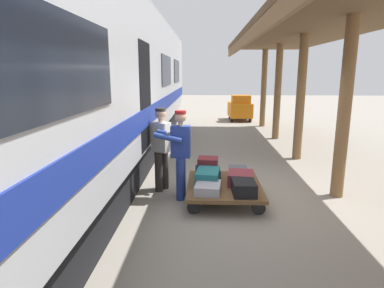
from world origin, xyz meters
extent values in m
plane|color=gray|center=(0.00, 0.00, 0.00)|extent=(60.00, 60.00, 0.00)
cylinder|color=brown|center=(-1.80, -8.73, 1.70)|extent=(0.24, 0.24, 3.40)
cylinder|color=brown|center=(-1.80, -5.82, 1.70)|extent=(0.24, 0.24, 3.40)
cylinder|color=brown|center=(-1.80, -2.91, 1.70)|extent=(0.24, 0.24, 3.40)
cylinder|color=brown|center=(-1.80, 0.00, 1.70)|extent=(0.24, 0.24, 3.40)
cube|color=brown|center=(-1.80, 0.00, 3.48)|extent=(3.20, 18.25, 0.16)
cube|color=brown|center=(-0.25, 0.00, 3.25)|extent=(0.08, 18.25, 0.30)
cube|color=#B7BABF|center=(3.44, 0.00, 2.35)|extent=(3.00, 19.77, 2.90)
cube|color=black|center=(3.44, 0.00, 0.45)|extent=(2.55, 18.78, 0.90)
cube|color=navy|center=(1.93, 0.00, 1.55)|extent=(0.03, 19.37, 0.36)
cube|color=black|center=(1.93, -6.92, 2.45)|extent=(0.02, 2.17, 0.84)
cube|color=black|center=(1.93, -3.46, 2.45)|extent=(0.02, 2.17, 0.84)
cube|color=black|center=(1.93, 3.46, 2.45)|extent=(0.02, 2.17, 0.84)
cube|color=black|center=(1.99, 0.00, 1.95)|extent=(0.12, 1.10, 2.00)
cube|color=brown|center=(0.43, 0.27, 0.28)|extent=(1.38, 1.70, 0.07)
cylinder|color=black|center=(-0.12, 0.95, 0.12)|extent=(0.24, 0.05, 0.24)
cylinder|color=black|center=(0.99, 0.95, 0.12)|extent=(0.24, 0.05, 0.24)
cylinder|color=black|center=(-0.12, -0.41, 0.12)|extent=(0.24, 0.05, 0.24)
cylinder|color=black|center=(0.99, -0.41, 0.12)|extent=(0.24, 0.05, 0.24)
cube|color=navy|center=(0.75, -0.20, 0.40)|extent=(0.52, 0.58, 0.17)
cube|color=maroon|center=(0.12, 0.27, 0.43)|extent=(0.53, 0.57, 0.24)
cube|color=#1E666B|center=(0.75, 0.27, 0.45)|extent=(0.49, 0.68, 0.27)
cube|color=#9EA0A5|center=(0.75, 0.74, 0.39)|extent=(0.49, 0.59, 0.16)
cube|color=#4C515B|center=(0.12, -0.20, 0.40)|extent=(0.38, 0.49, 0.18)
cube|color=black|center=(0.12, 0.74, 0.43)|extent=(0.41, 0.65, 0.23)
cube|color=maroon|center=(0.74, -0.24, 0.59)|extent=(0.43, 0.41, 0.20)
cylinder|color=navy|center=(1.26, 0.12, 0.41)|extent=(0.16, 0.16, 0.82)
cylinder|color=navy|center=(1.27, 0.32, 0.41)|extent=(0.16, 0.16, 0.82)
cube|color=navy|center=(1.26, 0.22, 1.12)|extent=(0.37, 0.24, 0.60)
cylinder|color=tan|center=(1.26, 0.22, 1.45)|extent=(0.09, 0.09, 0.06)
sphere|color=tan|center=(1.26, 0.22, 1.59)|extent=(0.22, 0.22, 0.22)
cylinder|color=#A51919|center=(1.26, 0.22, 1.67)|extent=(0.21, 0.21, 0.06)
cylinder|color=navy|center=(1.48, 0.05, 1.22)|extent=(0.53, 0.12, 0.21)
cylinder|color=navy|center=(1.49, 0.37, 1.22)|extent=(0.53, 0.12, 0.21)
cylinder|color=#332D28|center=(1.74, -0.13, 0.41)|extent=(0.16, 0.16, 0.82)
cylinder|color=#332D28|center=(1.64, -0.30, 0.41)|extent=(0.16, 0.16, 0.82)
cube|color=silver|center=(1.69, -0.22, 1.12)|extent=(0.42, 0.37, 0.60)
cylinder|color=tan|center=(1.69, -0.22, 1.45)|extent=(0.09, 0.09, 0.06)
sphere|color=tan|center=(1.69, -0.22, 1.59)|extent=(0.22, 0.22, 0.22)
cylinder|color=#332D28|center=(1.69, -0.22, 1.67)|extent=(0.21, 0.21, 0.06)
cylinder|color=silver|center=(1.58, 0.03, 1.22)|extent=(0.51, 0.35, 0.21)
cylinder|color=silver|center=(1.42, -0.25, 1.22)|extent=(0.51, 0.35, 0.21)
cube|color=orange|center=(-0.96, -10.56, 0.55)|extent=(1.14, 1.73, 0.70)
cube|color=orange|center=(-0.96, -10.21, 1.05)|extent=(0.92, 0.72, 0.50)
cylinder|color=black|center=(-1.41, -9.96, 0.20)|extent=(0.12, 0.40, 0.40)
cylinder|color=black|center=(-0.51, -9.96, 0.20)|extent=(0.12, 0.40, 0.40)
cylinder|color=black|center=(-1.41, -11.16, 0.20)|extent=(0.12, 0.40, 0.40)
cylinder|color=black|center=(-0.51, -11.16, 0.20)|extent=(0.12, 0.40, 0.40)
camera|label=1|loc=(0.81, 6.24, 2.38)|focal=30.72mm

